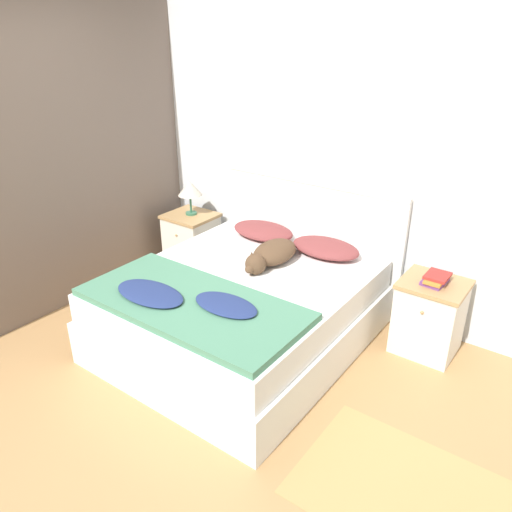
% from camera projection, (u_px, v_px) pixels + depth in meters
% --- Properties ---
extents(ground_plane, '(16.00, 16.00, 0.00)m').
position_uv_depth(ground_plane, '(128.00, 414.00, 3.21)').
color(ground_plane, tan).
extents(wall_back, '(9.00, 0.06, 2.55)m').
position_uv_depth(wall_back, '(307.00, 154.00, 4.23)').
color(wall_back, silver).
rests_on(wall_back, ground_plane).
extents(wall_side_left, '(0.06, 3.10, 2.55)m').
position_uv_depth(wall_side_left, '(87.00, 153.00, 4.26)').
color(wall_side_left, '#706056').
rests_on(wall_side_left, ground_plane).
extents(bed, '(1.67, 1.91, 0.57)m').
position_uv_depth(bed, '(241.00, 310.00, 3.83)').
color(bed, white).
rests_on(bed, ground_plane).
extents(headboard, '(1.75, 0.06, 1.09)m').
position_uv_depth(headboard, '(308.00, 236.00, 4.42)').
color(headboard, white).
rests_on(headboard, ground_plane).
extents(nightstand_left, '(0.47, 0.44, 0.58)m').
position_uv_depth(nightstand_left, '(192.00, 241.00, 5.01)').
color(nightstand_left, silver).
rests_on(nightstand_left, ground_plane).
extents(nightstand_right, '(0.47, 0.44, 0.58)m').
position_uv_depth(nightstand_right, '(429.00, 316.00, 3.73)').
color(nightstand_right, silver).
rests_on(nightstand_right, ground_plane).
extents(pillow_left, '(0.58, 0.36, 0.12)m').
position_uv_depth(pillow_left, '(263.00, 231.00, 4.38)').
color(pillow_left, brown).
rests_on(pillow_left, bed).
extents(pillow_right, '(0.58, 0.36, 0.12)m').
position_uv_depth(pillow_right, '(326.00, 248.00, 4.05)').
color(pillow_right, brown).
rests_on(pillow_right, bed).
extents(quilt, '(1.56, 0.74, 0.09)m').
position_uv_depth(quilt, '(190.00, 303.00, 3.30)').
color(quilt, '#4C8466').
rests_on(quilt, bed).
extents(dog, '(0.28, 0.65, 0.17)m').
position_uv_depth(dog, '(272.00, 254.00, 3.88)').
color(dog, brown).
rests_on(dog, bed).
extents(book_stack, '(0.17, 0.23, 0.07)m').
position_uv_depth(book_stack, '(436.00, 279.00, 3.59)').
color(book_stack, '#703D7F').
rests_on(book_stack, nightstand_right).
extents(table_lamp, '(0.23, 0.23, 0.34)m').
position_uv_depth(table_lamp, '(190.00, 189.00, 4.79)').
color(table_lamp, '#336B4C').
rests_on(table_lamp, nightstand_left).
extents(rug, '(1.15, 0.83, 0.00)m').
position_uv_depth(rug, '(406.00, 492.00, 2.67)').
color(rug, tan).
rests_on(rug, ground_plane).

